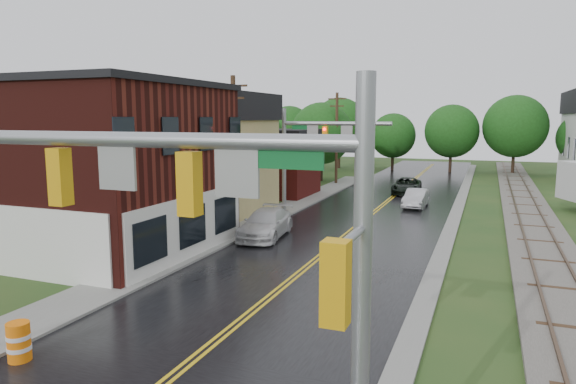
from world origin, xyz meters
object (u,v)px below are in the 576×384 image
Objects in this scene: brick_building at (70,166)px; utility_pole_b at (234,149)px; pickup_white at (266,224)px; construction_barrel at (19,342)px; utility_pole_c at (337,137)px; tree_left_b at (171,128)px; tree_left_c at (254,139)px; suv_dark at (407,186)px; traffic_signal_far at (314,142)px; traffic_signal_near at (231,219)px; tree_left_e at (323,135)px; sedan_silver at (416,198)px; tree_left_a at (62,139)px.

brick_building is 9.03m from utility_pole_b.
pickup_white is at bearing 31.88° from brick_building.
construction_barrel is at bearing -97.76° from pickup_white.
utility_pole_b is at bearing -90.00° from utility_pole_c.
utility_pole_b is 1.73× the size of pickup_white.
utility_pole_c is 16.42m from tree_left_b.
suv_dark is (14.65, -0.20, -3.82)m from tree_left_c.
suv_dark is (13.28, 24.70, -3.46)m from brick_building.
tree_left_c is (-10.38, 12.90, -0.46)m from traffic_signal_far.
construction_barrel is (-5.17, -35.22, -0.15)m from suv_dark.
pickup_white is 15.79m from construction_barrel.
traffic_signal_near is at bearing -17.58° from construction_barrel.
utility_pole_c is 1.18× the size of tree_left_c.
utility_pole_c is 39.81m from construction_barrel.
traffic_signal_far is 0.90× the size of tree_left_e.
sedan_silver is (14.95, 18.08, -3.48)m from brick_building.
suv_dark is (7.60, -4.30, -4.03)m from utility_pole_c.
tree_left_e is (-5.38, 18.90, -0.16)m from traffic_signal_far.
tree_left_c is 22.27m from pickup_white.
construction_barrel is (-0.35, -15.78, -0.21)m from pickup_white.
utility_pole_c is 2.79m from tree_left_e.
tree_left_e is at bearing 105.89° from traffic_signal_far.
utility_pole_c is 0.93× the size of tree_left_b.
tree_left_a is 1.66× the size of pickup_white.
brick_building is 3.51× the size of sedan_silver.
suv_dark is at bearing 71.42° from traffic_signal_far.
sedan_silver is at bearing -22.68° from tree_left_c.
traffic_signal_far is at bearing 87.72° from construction_barrel.
tree_left_a is (-7.36, 6.90, 0.96)m from brick_building.
tree_left_a is (-23.32, 19.90, 0.15)m from traffic_signal_near.
suv_dark is at bearing -29.50° from utility_pole_c.
sedan_silver is at bearing 50.08° from utility_pole_b.
utility_pole_c is (-10.27, 42.00, -0.25)m from traffic_signal_near.
tree_left_c is at bearing 104.99° from construction_barrel.
tree_left_e reaches higher than construction_barrel.
traffic_signal_far is 0.82× the size of utility_pole_b.
tree_left_c is at bearing 110.12° from pickup_white.
tree_left_b reaches higher than pickup_white.
utility_pole_b is (5.68, 7.00, 0.57)m from brick_building.
utility_pole_c is 1.04× the size of tree_left_a.
tree_left_e is 17.59m from sedan_silver.
brick_building is 1.95× the size of traffic_signal_far.
traffic_signal_near is 45.59m from tree_left_e.
brick_building is 2.87× the size of suv_dark.
pickup_white is at bearing -113.84° from sedan_silver.
utility_pole_b is 1.10× the size of tree_left_e.
utility_pole_c is at bearing 93.52° from construction_barrel.
tree_left_b reaches higher than tree_left_a.
tree_left_a is 27.62m from suv_dark.
sedan_silver reaches higher than construction_barrel.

